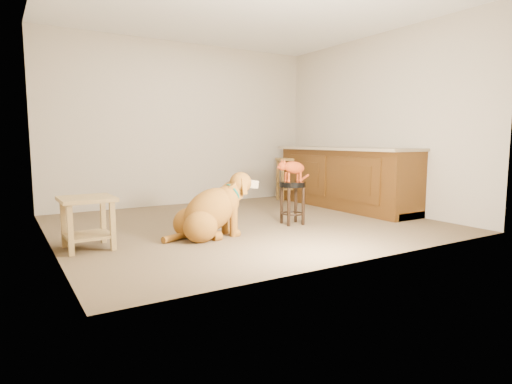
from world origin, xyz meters
TOP-DOWN VIEW (x-y plane):
  - floor at (0.00, 0.00)m, footprint 4.50×4.00m
  - room_shell at (0.00, 0.00)m, footprint 4.54×4.04m
  - cabinet_run at (1.94, 0.30)m, footprint 0.70×2.56m
  - padded_stool at (0.48, -0.34)m, footprint 0.33×0.33m
  - wood_stool at (1.67, 1.39)m, footprint 0.51×0.51m
  - side_table at (-1.94, -0.31)m, footprint 0.50×0.50m
  - golden_retriever at (-0.71, -0.47)m, footprint 1.18×0.59m
  - tabby_kitten at (0.47, -0.34)m, footprint 0.50×0.19m

SIDE VIEW (x-z plane):
  - floor at x=0.00m, z-range -0.01..0.01m
  - golden_retriever at x=-0.71m, z-range -0.09..0.65m
  - side_table at x=-1.94m, z-range 0.08..0.59m
  - padded_stool at x=0.48m, z-range 0.11..0.65m
  - wood_stool at x=1.67m, z-range 0.02..0.76m
  - cabinet_run at x=1.94m, z-range -0.03..0.91m
  - tabby_kitten at x=0.47m, z-range 0.55..0.86m
  - room_shell at x=0.00m, z-range 0.37..2.99m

